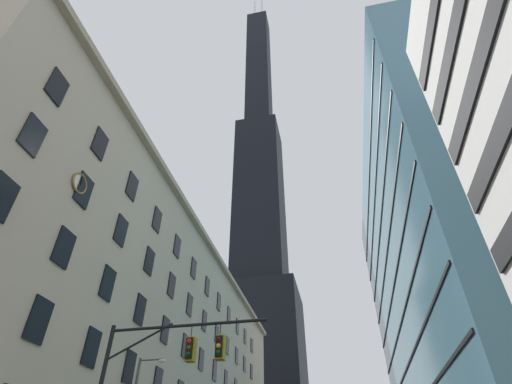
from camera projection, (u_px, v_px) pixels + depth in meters
name	position (u px, v px, depth m)	size (l,w,h in m)	color
station_building	(132.00, 357.00, 44.43)	(18.21, 70.04, 26.75)	#BCAF93
dark_skyscraper	(260.00, 234.00, 125.59)	(22.50, 22.50, 223.03)	black
glass_office_midrise	(480.00, 279.00, 44.76)	(19.87, 48.32, 41.36)	teal
traffic_signal_mast	(164.00, 371.00, 16.87)	(7.70, 0.63, 7.46)	black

